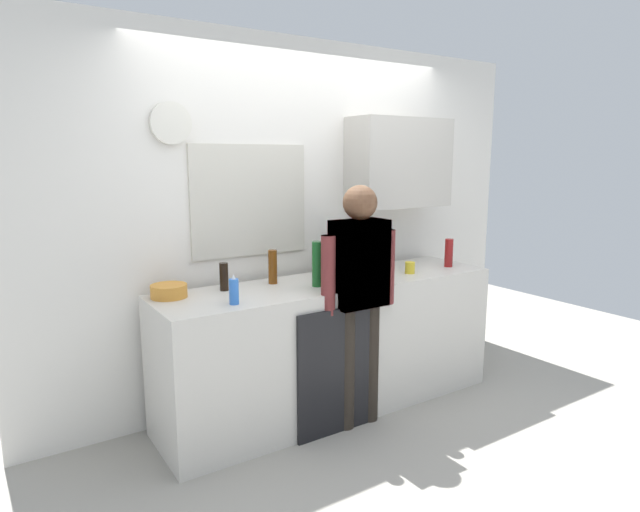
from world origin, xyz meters
The scene contains 16 objects.
ground_plane centered at (0.00, 0.00, 0.00)m, with size 8.00×8.00×0.00m, color #9E998E.
kitchen_counter centered at (0.00, 0.30, 0.46)m, with size 2.48×0.64×0.93m, color beige.
dishwasher_panel centered at (-0.20, -0.03, 0.42)m, with size 0.56×0.02×0.83m, color black.
back_wall_assembly centered at (0.10, 0.70, 1.37)m, with size 4.08×0.42×2.60m.
coffee_maker centered at (0.23, 0.37, 1.07)m, with size 0.20×0.20×0.33m.
bottle_green_wine centered at (-0.17, 0.23, 1.08)m, with size 0.07×0.07×0.30m, color #195923.
bottle_amber_beer centered at (-0.38, 0.46, 1.04)m, with size 0.06×0.06×0.23m, color brown.
bottle_red_vinegar centered at (1.04, 0.21, 1.04)m, with size 0.06×0.06×0.22m, color maroon.
bottle_dark_sauce centered at (-0.74, 0.46, 1.02)m, with size 0.06×0.06×0.18m, color black.
bottle_olive_oil centered at (0.05, 0.29, 1.05)m, with size 0.06×0.06×0.25m, color olive.
cup_yellow_cup centered at (0.62, 0.19, 0.97)m, with size 0.07×0.07×0.09m, color yellow.
mixing_bowl centered at (-1.09, 0.48, 0.97)m, with size 0.22×0.22×0.08m, color orange.
potted_plant centered at (0.52, 0.41, 1.06)m, with size 0.15×0.15×0.23m.
dish_soap centered at (-0.82, 0.12, 1.01)m, with size 0.06×0.06×0.18m.
person_at_sink centered at (0.00, 0.00, 0.95)m, with size 0.57×0.22×1.60m.
person_guest centered at (0.00, 0.00, 0.95)m, with size 0.57×0.22×1.60m.
Camera 1 is at (-2.06, -2.68, 1.77)m, focal length 30.13 mm.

